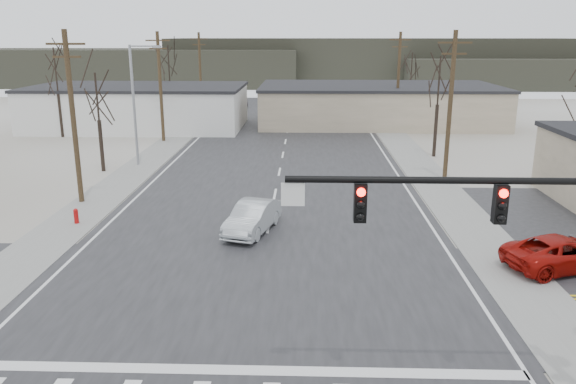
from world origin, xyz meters
name	(u,v)px	position (x,y,z in m)	size (l,w,h in m)	color
ground	(255,294)	(0.00, 0.00, 0.00)	(140.00, 140.00, 0.00)	silver
main_road	(276,190)	(0.00, 15.00, 0.02)	(18.00, 110.00, 0.05)	#242326
cross_road	(255,293)	(0.00, 0.00, 0.02)	(90.00, 10.00, 0.04)	#242326
sidewalk_left	(136,171)	(-10.60, 20.00, 0.03)	(3.00, 90.00, 0.06)	gray
sidewalk_right	(425,173)	(10.60, 20.00, 0.03)	(3.00, 90.00, 0.06)	gray
traffic_signal_mast	(540,239)	(7.89, -6.20, 4.67)	(8.95, 0.43, 7.20)	black
fire_hydrant	(76,216)	(-10.20, 8.00, 0.45)	(0.24, 0.24, 0.87)	#A50C0C
building_left_far	(139,107)	(-16.00, 40.00, 2.26)	(22.30, 12.30, 4.50)	silver
building_right_far	(378,104)	(10.00, 44.00, 2.15)	(26.30, 14.30, 4.30)	tan
upole_left_b	(73,115)	(-11.50, 12.00, 5.22)	(2.20, 0.30, 10.00)	#43321F
upole_left_c	(160,85)	(-11.50, 32.00, 5.22)	(2.20, 0.30, 10.00)	#43321F
upole_left_d	(200,71)	(-11.50, 52.00, 5.22)	(2.20, 0.30, 10.00)	#43321F
upole_right_a	(450,104)	(11.50, 18.00, 5.22)	(2.20, 0.30, 10.00)	#43321F
upole_right_b	(398,79)	(11.50, 40.00, 5.22)	(2.20, 0.30, 10.00)	#43321F
streetlight_main	(136,99)	(-10.80, 22.00, 5.09)	(2.40, 0.25, 9.00)	gray
tree_left_near	(97,100)	(-13.00, 20.00, 5.23)	(3.30, 3.30, 7.35)	black
tree_right_mid	(439,84)	(12.50, 26.00, 5.93)	(3.74, 3.74, 8.33)	black
tree_left_far	(169,65)	(-14.00, 46.00, 6.28)	(3.96, 3.96, 8.82)	black
tree_right_far	(412,69)	(15.00, 52.00, 5.58)	(3.52, 3.52, 7.84)	black
tree_left_mid	(56,72)	(-22.00, 34.00, 6.28)	(3.96, 3.96, 8.82)	black
hill_left	(119,67)	(-35.00, 92.00, 3.50)	(70.00, 18.00, 7.00)	#333026
hill_center	(372,62)	(15.00, 96.00, 4.50)	(80.00, 18.00, 9.00)	#333026
hill_right	(561,73)	(50.00, 90.00, 2.75)	(60.00, 18.00, 5.50)	#333026
sedan_crossing	(252,217)	(-0.75, 7.02, 0.81)	(1.62, 4.64, 1.53)	#A0A7AB
car_far_a	(325,107)	(4.36, 51.88, 0.84)	(2.22, 5.45, 1.58)	black
car_far_b	(239,101)	(-7.50, 59.05, 0.76)	(1.68, 4.18, 1.42)	black
car_parked_red	(563,253)	(12.89, 2.82, 0.75)	(2.37, 5.14, 1.43)	#960D08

